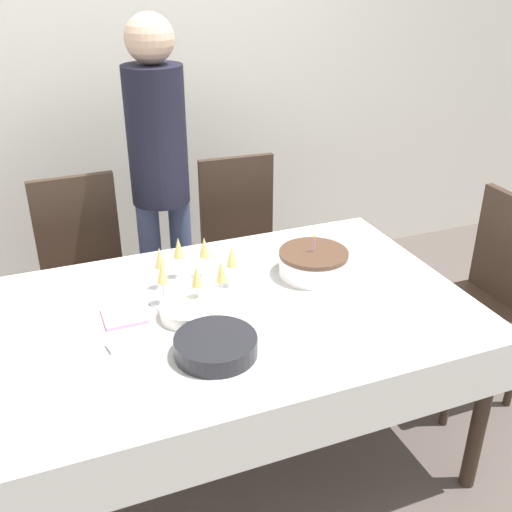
{
  "coord_description": "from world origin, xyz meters",
  "views": [
    {
      "loc": [
        -0.58,
        -1.8,
        1.89
      ],
      "look_at": [
        0.19,
        0.14,
        0.84
      ],
      "focal_mm": 42.0,
      "sensor_mm": 36.0,
      "label": 1
    }
  ],
  "objects_px": {
    "dining_chair_far_left": "(85,269)",
    "dining_chair_right_end": "(483,291)",
    "champagne_tray": "(195,274)",
    "plate_stack_main": "(216,346)",
    "dining_chair_far_right": "(243,242)",
    "person_standing": "(159,161)",
    "plate_stack_dessert": "(190,310)",
    "birthday_cake": "(313,263)"
  },
  "relations": [
    {
      "from": "birthday_cake",
      "to": "person_standing",
      "type": "bearing_deg",
      "value": 118.03
    },
    {
      "from": "person_standing",
      "to": "dining_chair_far_right",
      "type": "bearing_deg",
      "value": -5.64
    },
    {
      "from": "dining_chair_far_right",
      "to": "champagne_tray",
      "type": "height_order",
      "value": "dining_chair_far_right"
    },
    {
      "from": "plate_stack_dessert",
      "to": "person_standing",
      "type": "relative_size",
      "value": 0.13
    },
    {
      "from": "dining_chair_far_left",
      "to": "birthday_cake",
      "type": "distance_m",
      "value": 1.16
    },
    {
      "from": "plate_stack_dessert",
      "to": "person_standing",
      "type": "bearing_deg",
      "value": 81.97
    },
    {
      "from": "dining_chair_far_right",
      "to": "plate_stack_dessert",
      "type": "bearing_deg",
      "value": -121.19
    },
    {
      "from": "dining_chair_right_end",
      "to": "birthday_cake",
      "type": "bearing_deg",
      "value": 171.13
    },
    {
      "from": "plate_stack_main",
      "to": "person_standing",
      "type": "height_order",
      "value": "person_standing"
    },
    {
      "from": "champagne_tray",
      "to": "plate_stack_dessert",
      "type": "xyz_separation_m",
      "value": [
        -0.07,
        -0.16,
        -0.05
      ]
    },
    {
      "from": "dining_chair_far_left",
      "to": "dining_chair_right_end",
      "type": "height_order",
      "value": "same"
    },
    {
      "from": "dining_chair_far_left",
      "to": "dining_chair_far_right",
      "type": "xyz_separation_m",
      "value": [
        0.82,
        -0.0,
        0.0
      ]
    },
    {
      "from": "dining_chair_far_right",
      "to": "person_standing",
      "type": "relative_size",
      "value": 0.58
    },
    {
      "from": "dining_chair_far_left",
      "to": "birthday_cake",
      "type": "bearing_deg",
      "value": -42.25
    },
    {
      "from": "dining_chair_far_right",
      "to": "birthday_cake",
      "type": "distance_m",
      "value": 0.8
    },
    {
      "from": "plate_stack_dessert",
      "to": "person_standing",
      "type": "xyz_separation_m",
      "value": [
        0.13,
        0.93,
        0.27
      ]
    },
    {
      "from": "dining_chair_far_left",
      "to": "champagne_tray",
      "type": "xyz_separation_m",
      "value": [
        0.35,
        -0.73,
        0.27
      ]
    },
    {
      "from": "plate_stack_main",
      "to": "plate_stack_dessert",
      "type": "relative_size",
      "value": 1.29
    },
    {
      "from": "dining_chair_far_right",
      "to": "plate_stack_main",
      "type": "relative_size",
      "value": 3.54
    },
    {
      "from": "birthday_cake",
      "to": "champagne_tray",
      "type": "bearing_deg",
      "value": 175.82
    },
    {
      "from": "plate_stack_main",
      "to": "plate_stack_dessert",
      "type": "distance_m",
      "value": 0.25
    },
    {
      "from": "champagne_tray",
      "to": "dining_chair_far_right",
      "type": "bearing_deg",
      "value": 57.2
    },
    {
      "from": "dining_chair_far_left",
      "to": "dining_chair_right_end",
      "type": "xyz_separation_m",
      "value": [
        1.65,
        -0.89,
        0.0
      ]
    },
    {
      "from": "champagne_tray",
      "to": "plate_stack_main",
      "type": "height_order",
      "value": "champagne_tray"
    },
    {
      "from": "dining_chair_right_end",
      "to": "dining_chair_far_right",
      "type": "bearing_deg",
      "value": 132.9
    },
    {
      "from": "dining_chair_far_right",
      "to": "plate_stack_dessert",
      "type": "distance_m",
      "value": 1.06
    },
    {
      "from": "dining_chair_right_end",
      "to": "plate_stack_dessert",
      "type": "relative_size",
      "value": 4.56
    },
    {
      "from": "plate_stack_dessert",
      "to": "champagne_tray",
      "type": "bearing_deg",
      "value": 66.79
    },
    {
      "from": "dining_chair_far_left",
      "to": "person_standing",
      "type": "xyz_separation_m",
      "value": [
        0.41,
        0.04,
        0.48
      ]
    },
    {
      "from": "dining_chair_right_end",
      "to": "plate_stack_dessert",
      "type": "xyz_separation_m",
      "value": [
        -1.36,
        0.0,
        0.21
      ]
    },
    {
      "from": "dining_chair_right_end",
      "to": "plate_stack_main",
      "type": "relative_size",
      "value": 3.54
    },
    {
      "from": "dining_chair_far_right",
      "to": "dining_chair_right_end",
      "type": "height_order",
      "value": "same"
    },
    {
      "from": "birthday_cake",
      "to": "plate_stack_dessert",
      "type": "distance_m",
      "value": 0.57
    },
    {
      "from": "birthday_cake",
      "to": "dining_chair_right_end",
      "type": "bearing_deg",
      "value": -8.87
    },
    {
      "from": "dining_chair_far_left",
      "to": "plate_stack_main",
      "type": "height_order",
      "value": "dining_chair_far_left"
    },
    {
      "from": "plate_stack_main",
      "to": "dining_chair_right_end",
      "type": "bearing_deg",
      "value": 10.61
    },
    {
      "from": "plate_stack_main",
      "to": "dining_chair_far_right",
      "type": "bearing_deg",
      "value": 65.46
    },
    {
      "from": "dining_chair_right_end",
      "to": "birthday_cake",
      "type": "height_order",
      "value": "dining_chair_right_end"
    },
    {
      "from": "dining_chair_right_end",
      "to": "person_standing",
      "type": "xyz_separation_m",
      "value": [
        -1.23,
        0.93,
        0.48
      ]
    },
    {
      "from": "champagne_tray",
      "to": "person_standing",
      "type": "height_order",
      "value": "person_standing"
    },
    {
      "from": "champagne_tray",
      "to": "person_standing",
      "type": "xyz_separation_m",
      "value": [
        0.06,
        0.77,
        0.22
      ]
    },
    {
      "from": "dining_chair_far_right",
      "to": "dining_chair_far_left",
      "type": "bearing_deg",
      "value": 180.0
    }
  ]
}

